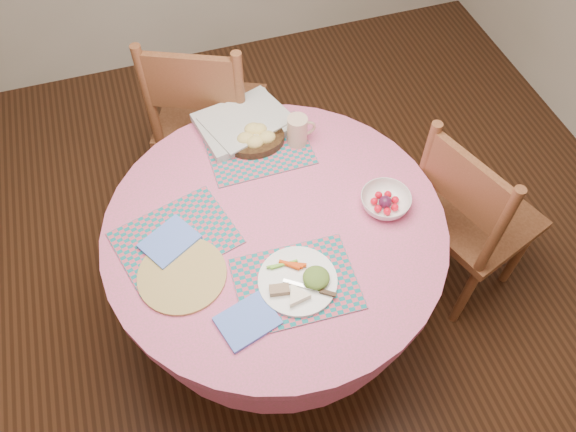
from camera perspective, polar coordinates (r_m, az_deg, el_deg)
name	(u,v)px	position (r m, az deg, el deg)	size (l,w,h in m)	color
ground	(278,316)	(2.66, -1.04, -10.15)	(4.00, 4.00, 0.00)	#331C0F
dining_table	(276,253)	(2.17, -1.26, -3.79)	(1.24, 1.24, 0.75)	#C65C77
chair_right	(469,216)	(2.44, 17.93, 0.02)	(0.56, 0.57, 0.98)	brown
chair_back	(208,117)	(2.69, -8.17, 9.93)	(0.63, 0.61, 1.04)	brown
placemat_front	(296,283)	(1.88, 0.83, -6.86)	(0.40, 0.30, 0.01)	#157077
placemat_left	(176,238)	(2.01, -11.35, -2.21)	(0.40, 0.30, 0.01)	#157077
placemat_back	(259,148)	(2.24, -3.00, 6.92)	(0.40, 0.30, 0.01)	#157077
wicker_trivet	(182,275)	(1.92, -10.71, -5.90)	(0.30, 0.30, 0.01)	#AC8C4A
napkin_near	(248,321)	(1.81, -4.12, -10.60)	(0.18, 0.14, 0.01)	#597BE5
napkin_far	(170,241)	(1.99, -11.93, -2.55)	(0.18, 0.14, 0.01)	#597BE5
dinner_plate	(300,280)	(1.86, 1.26, -6.56)	(0.26, 0.26, 0.05)	white
bread_bowl	(256,138)	(2.23, -3.29, 7.94)	(0.23, 0.23, 0.08)	black
latte_mug	(298,130)	(2.21, 1.01, 8.69)	(0.12, 0.08, 0.13)	#D2AC90
fruit_bowl	(385,202)	(2.06, 9.86, 1.44)	(0.22, 0.22, 0.06)	white
newspaper_stack	(243,123)	(2.31, -4.62, 9.40)	(0.40, 0.34, 0.04)	silver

